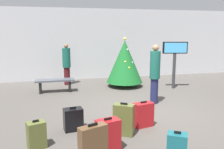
% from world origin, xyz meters
% --- Properties ---
extents(ground_plane, '(16.00, 16.00, 0.00)m').
position_xyz_m(ground_plane, '(0.00, 0.00, 0.00)').
color(ground_plane, '#514C47').
extents(back_wall, '(16.00, 0.20, 3.25)m').
position_xyz_m(back_wall, '(0.00, 4.87, 1.62)').
color(back_wall, silver).
rests_on(back_wall, ground_plane).
extents(holiday_tree, '(1.46, 1.46, 1.99)m').
position_xyz_m(holiday_tree, '(0.38, 2.88, 1.02)').
color(holiday_tree, '#4C3319').
rests_on(holiday_tree, ground_plane).
extents(flight_info_kiosk, '(0.95, 0.28, 1.82)m').
position_xyz_m(flight_info_kiosk, '(2.17, 2.11, 1.29)').
color(flight_info_kiosk, '#333338').
rests_on(flight_info_kiosk, ground_plane).
extents(waiting_bench, '(1.40, 0.44, 0.48)m').
position_xyz_m(waiting_bench, '(-2.37, 2.59, 0.36)').
color(waiting_bench, '#4C5159').
rests_on(waiting_bench, ground_plane).
extents(traveller_0, '(0.44, 0.44, 1.83)m').
position_xyz_m(traveller_0, '(0.64, 0.48, 0.97)').
color(traveller_0, '#1E234C').
rests_on(traveller_0, ground_plane).
extents(traveller_1, '(0.38, 0.38, 1.72)m').
position_xyz_m(traveller_1, '(-1.88, 3.74, 0.91)').
color(traveller_1, '#4C1419').
rests_on(traveller_1, ground_plane).
extents(suitcase_0, '(0.49, 0.32, 0.83)m').
position_xyz_m(suitcase_0, '(-1.79, -2.71, 0.40)').
color(suitcase_0, brown).
rests_on(suitcase_0, ground_plane).
extents(suitcase_1, '(0.45, 0.33, 0.55)m').
position_xyz_m(suitcase_1, '(-1.97, -0.98, 0.26)').
color(suitcase_1, black).
rests_on(suitcase_1, ground_plane).
extents(suitcase_2, '(0.49, 0.43, 0.72)m').
position_xyz_m(suitcase_2, '(-0.92, -1.48, 0.34)').
color(suitcase_2, '#59602D').
rests_on(suitcase_2, ground_plane).
extents(suitcase_3, '(0.41, 0.37, 0.55)m').
position_xyz_m(suitcase_3, '(-0.33, -2.71, 0.26)').
color(suitcase_3, '#19606B').
rests_on(suitcase_3, ground_plane).
extents(suitcase_4, '(0.39, 0.34, 0.57)m').
position_xyz_m(suitcase_4, '(-2.72, -1.65, 0.26)').
color(suitcase_4, '#59602D').
rests_on(suitcase_4, ground_plane).
extents(suitcase_5, '(0.50, 0.33, 0.62)m').
position_xyz_m(suitcase_5, '(-0.35, -1.15, 0.29)').
color(suitcase_5, '#B2191E').
rests_on(suitcase_5, ground_plane).
extents(suitcase_6, '(0.49, 0.36, 0.66)m').
position_xyz_m(suitcase_6, '(-1.41, -2.09, 0.31)').
color(suitcase_6, '#B2191E').
rests_on(suitcase_6, ground_plane).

